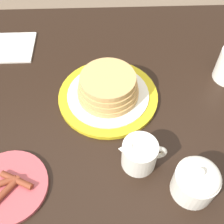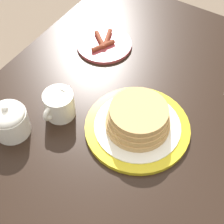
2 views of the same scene
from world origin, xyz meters
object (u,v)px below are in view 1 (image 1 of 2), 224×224
side_plate_bacon (8,186)px  creamer_pitcher (139,154)px  napkin (6,48)px  sugar_bowl (196,181)px  pancake_plate (109,90)px

side_plate_bacon → creamer_pitcher: (0.28, 0.05, 0.03)m
side_plate_bacon → napkin: size_ratio=1.00×
side_plate_bacon → sugar_bowl: (0.39, -0.02, 0.04)m
pancake_plate → side_plate_bacon: size_ratio=1.56×
side_plate_bacon → sugar_bowl: sugar_bowl is taller
sugar_bowl → napkin: bearing=135.5°
pancake_plate → side_plate_bacon: pancake_plate is taller
pancake_plate → sugar_bowl: bearing=-57.3°
pancake_plate → side_plate_bacon: 0.33m
sugar_bowl → side_plate_bacon: bearing=177.3°
pancake_plate → side_plate_bacon: (-0.22, -0.24, -0.02)m
napkin → creamer_pitcher: bearing=-47.4°
pancake_plate → side_plate_bacon: bearing=-132.6°
sugar_bowl → napkin: (-0.49, 0.48, -0.04)m
side_plate_bacon → creamer_pitcher: size_ratio=1.52×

